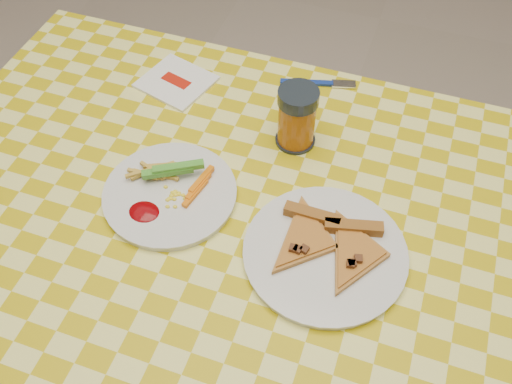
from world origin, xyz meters
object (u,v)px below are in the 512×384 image
plate_right (325,254)px  plate_left (170,195)px  drink_glass (297,118)px  table (248,246)px

plate_right → plate_left: bearing=174.2°
plate_left → drink_glass: bearing=50.2°
plate_right → drink_glass: drink_glass is taller
plate_left → drink_glass: (0.17, 0.20, 0.05)m
plate_left → plate_right: same height
table → drink_glass: size_ratio=10.28×
table → plate_left: bearing=176.9°
plate_left → plate_right: (0.29, -0.03, 0.00)m
plate_left → drink_glass: size_ratio=1.87×
table → drink_glass: 0.25m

